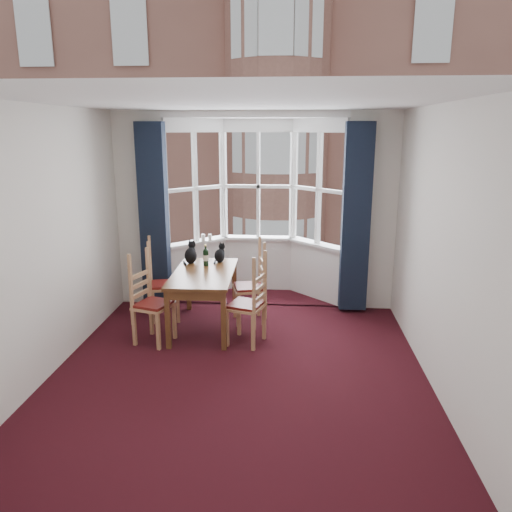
# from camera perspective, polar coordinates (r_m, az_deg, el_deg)

# --- Properties ---
(floor) EXTENTS (4.50, 4.50, 0.00)m
(floor) POSITION_cam_1_polar(r_m,az_deg,el_deg) (5.47, -2.06, -13.47)
(floor) COLOR black
(floor) RESTS_ON ground
(ceiling) EXTENTS (4.50, 4.50, 0.00)m
(ceiling) POSITION_cam_1_polar(r_m,az_deg,el_deg) (4.85, -2.36, 17.25)
(ceiling) COLOR white
(ceiling) RESTS_ON floor
(wall_left) EXTENTS (0.00, 4.50, 4.50)m
(wall_left) POSITION_cam_1_polar(r_m,az_deg,el_deg) (5.57, -23.12, 1.22)
(wall_left) COLOR silver
(wall_left) RESTS_ON floor
(wall_right) EXTENTS (0.00, 4.50, 4.50)m
(wall_right) POSITION_cam_1_polar(r_m,az_deg,el_deg) (5.15, 20.49, 0.48)
(wall_right) COLOR silver
(wall_right) RESTS_ON floor
(wall_near) EXTENTS (4.00, 0.00, 4.00)m
(wall_near) POSITION_cam_1_polar(r_m,az_deg,el_deg) (2.86, -7.34, -9.59)
(wall_near) COLOR silver
(wall_near) RESTS_ON floor
(wall_back_pier_left) EXTENTS (0.70, 0.12, 2.80)m
(wall_back_pier_left) POSITION_cam_1_polar(r_m,az_deg,el_deg) (7.48, -12.92, 5.13)
(wall_back_pier_left) COLOR silver
(wall_back_pier_left) RESTS_ON floor
(wall_back_pier_right) EXTENTS (0.70, 0.12, 2.80)m
(wall_back_pier_right) POSITION_cam_1_polar(r_m,az_deg,el_deg) (7.24, 13.02, 4.82)
(wall_back_pier_right) COLOR silver
(wall_back_pier_right) RESTS_ON floor
(bay_window) EXTENTS (2.76, 0.94, 2.80)m
(bay_window) POSITION_cam_1_polar(r_m,az_deg,el_deg) (7.67, 0.12, 5.71)
(bay_window) COLOR white
(bay_window) RESTS_ON floor
(curtain_left) EXTENTS (0.38, 0.22, 2.60)m
(curtain_left) POSITION_cam_1_polar(r_m,az_deg,el_deg) (7.26, -11.57, 4.52)
(curtain_left) COLOR #151E30
(curtain_left) RESTS_ON floor
(curtain_right) EXTENTS (0.38, 0.22, 2.60)m
(curtain_right) POSITION_cam_1_polar(r_m,az_deg,el_deg) (7.04, 11.35, 4.23)
(curtain_right) COLOR #151E30
(curtain_right) RESTS_ON floor
(dining_table) EXTENTS (0.79, 1.44, 0.77)m
(dining_table) POSITION_cam_1_polar(r_m,az_deg,el_deg) (6.48, -5.99, -2.61)
(dining_table) COLOR brown
(dining_table) RESTS_ON floor
(chair_left_near) EXTENTS (0.51, 0.52, 0.92)m
(chair_left_near) POSITION_cam_1_polar(r_m,az_deg,el_deg) (6.25, -12.32, -5.44)
(chair_left_near) COLOR tan
(chair_left_near) RESTS_ON floor
(chair_left_far) EXTENTS (0.49, 0.51, 0.92)m
(chair_left_far) POSITION_cam_1_polar(r_m,az_deg,el_deg) (6.93, -11.17, -3.41)
(chair_left_far) COLOR tan
(chair_left_far) RESTS_ON floor
(chair_right_near) EXTENTS (0.51, 0.52, 0.92)m
(chair_right_near) POSITION_cam_1_polar(r_m,az_deg,el_deg) (6.02, -0.36, -5.86)
(chair_right_near) COLOR tan
(chair_right_near) RESTS_ON floor
(chair_right_far) EXTENTS (0.49, 0.50, 0.92)m
(chair_right_far) POSITION_cam_1_polar(r_m,az_deg,el_deg) (6.73, -0.07, -3.65)
(chair_right_far) COLOR tan
(chair_right_far) RESTS_ON floor
(cat_left) EXTENTS (0.18, 0.25, 0.32)m
(cat_left) POSITION_cam_1_polar(r_m,az_deg,el_deg) (6.87, -7.45, 0.20)
(cat_left) COLOR black
(cat_left) RESTS_ON dining_table
(cat_right) EXTENTS (0.20, 0.23, 0.28)m
(cat_right) POSITION_cam_1_polar(r_m,az_deg,el_deg) (6.88, -4.15, 0.16)
(cat_right) COLOR black
(cat_right) RESTS_ON dining_table
(wine_bottle) EXTENTS (0.07, 0.07, 0.29)m
(wine_bottle) POSITION_cam_1_polar(r_m,az_deg,el_deg) (6.72, -5.76, -0.05)
(wine_bottle) COLOR black
(wine_bottle) RESTS_ON dining_table
(candle_tall) EXTENTS (0.06, 0.06, 0.11)m
(candle_tall) POSITION_cam_1_polar(r_m,az_deg,el_deg) (7.71, -6.07, 2.09)
(candle_tall) COLOR white
(candle_tall) RESTS_ON bay_window
(candle_short) EXTENTS (0.06, 0.06, 0.11)m
(candle_short) POSITION_cam_1_polar(r_m,az_deg,el_deg) (7.72, -5.29, 2.11)
(candle_short) COLOR white
(candle_short) RESTS_ON bay_window
(street) EXTENTS (80.00, 80.00, 0.00)m
(street) POSITION_cam_1_polar(r_m,az_deg,el_deg) (38.04, 3.37, 1.36)
(street) COLOR #333335
(street) RESTS_ON ground
(tenement_building) EXTENTS (18.40, 7.80, 15.20)m
(tenement_building) POSITION_cam_1_polar(r_m,az_deg,el_deg) (18.85, 2.68, 11.46)
(tenement_building) COLOR #985F4E
(tenement_building) RESTS_ON street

